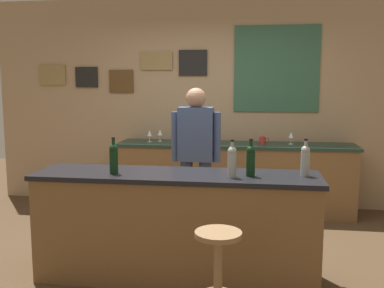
{
  "coord_description": "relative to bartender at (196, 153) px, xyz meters",
  "views": [
    {
      "loc": [
        0.66,
        -3.98,
        1.67
      ],
      "look_at": [
        0.01,
        0.45,
        1.05
      ],
      "focal_mm": 41.42,
      "sensor_mm": 36.0,
      "label": 1
    }
  ],
  "objects": [
    {
      "name": "ground_plane",
      "position": [
        -0.04,
        -0.56,
        -0.94
      ],
      "size": [
        10.0,
        10.0,
        0.0
      ],
      "primitive_type": "plane",
      "color": "#4C3823"
    },
    {
      "name": "back_wall",
      "position": [
        -0.03,
        1.47,
        0.48
      ],
      "size": [
        6.0,
        0.09,
        2.8
      ],
      "color": "tan",
      "rests_on": "ground_plane"
    },
    {
      "name": "bar_counter",
      "position": [
        -0.04,
        -0.96,
        -0.47
      ],
      "size": [
        2.39,
        0.6,
        0.92
      ],
      "color": "brown",
      "rests_on": "ground_plane"
    },
    {
      "name": "side_counter",
      "position": [
        0.36,
        1.09,
        -0.48
      ],
      "size": [
        3.02,
        0.56,
        0.9
      ],
      "color": "brown",
      "rests_on": "ground_plane"
    },
    {
      "name": "bartender",
      "position": [
        0.0,
        0.0,
        0.0
      ],
      "size": [
        0.52,
        0.21,
        1.62
      ],
      "color": "#384766",
      "rests_on": "ground_plane"
    },
    {
      "name": "bar_stool",
      "position": [
        0.38,
        -1.68,
        -0.48
      ],
      "size": [
        0.32,
        0.32,
        0.68
      ],
      "color": "olive",
      "rests_on": "ground_plane"
    },
    {
      "name": "wine_bottle_a",
      "position": [
        -0.54,
        -1.05,
        0.12
      ],
      "size": [
        0.07,
        0.07,
        0.31
      ],
      "color": "black",
      "rests_on": "bar_counter"
    },
    {
      "name": "wine_bottle_b",
      "position": [
        0.44,
        -1.06,
        0.12
      ],
      "size": [
        0.07,
        0.07,
        0.31
      ],
      "color": "#999E99",
      "rests_on": "bar_counter"
    },
    {
      "name": "wine_bottle_c",
      "position": [
        0.58,
        -0.99,
        0.12
      ],
      "size": [
        0.07,
        0.07,
        0.31
      ],
      "color": "black",
      "rests_on": "bar_counter"
    },
    {
      "name": "wine_bottle_d",
      "position": [
        1.02,
        -0.92,
        0.12
      ],
      "size": [
        0.07,
        0.07,
        0.31
      ],
      "color": "#999E99",
      "rests_on": "bar_counter"
    },
    {
      "name": "wine_glass_a",
      "position": [
        -0.76,
        1.08,
        0.07
      ],
      "size": [
        0.07,
        0.07,
        0.16
      ],
      "color": "silver",
      "rests_on": "side_counter"
    },
    {
      "name": "wine_glass_b",
      "position": [
        -0.64,
        1.17,
        0.07
      ],
      "size": [
        0.07,
        0.07,
        0.16
      ],
      "color": "silver",
      "rests_on": "side_counter"
    },
    {
      "name": "wine_glass_c",
      "position": [
        -0.35,
        1.01,
        0.07
      ],
      "size": [
        0.07,
        0.07,
        0.16
      ],
      "color": "silver",
      "rests_on": "side_counter"
    },
    {
      "name": "wine_glass_d",
      "position": [
        1.06,
        1.12,
        0.07
      ],
      "size": [
        0.07,
        0.07,
        0.16
      ],
      "color": "silver",
      "rests_on": "side_counter"
    },
    {
      "name": "coffee_mug",
      "position": [
        0.71,
        1.08,
        0.01
      ],
      "size": [
        0.13,
        0.08,
        0.09
      ],
      "color": "#B2332D",
      "rests_on": "side_counter"
    }
  ]
}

